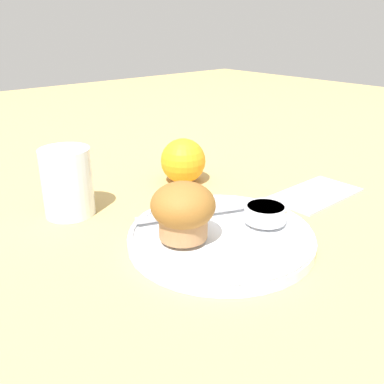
{
  "coord_description": "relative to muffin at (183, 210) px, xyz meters",
  "views": [
    {
      "loc": [
        -0.38,
        -0.35,
        0.28
      ],
      "look_at": [
        -0.02,
        0.06,
        0.06
      ],
      "focal_mm": 40.0,
      "sensor_mm": 36.0,
      "label": 1
    }
  ],
  "objects": [
    {
      "name": "ground_plane",
      "position": [
        0.07,
        -0.02,
        -0.06
      ],
      "size": [
        3.0,
        3.0,
        0.0
      ],
      "primitive_type": "plane",
      "color": "tan"
    },
    {
      "name": "plate",
      "position": [
        0.05,
        -0.01,
        -0.05
      ],
      "size": [
        0.25,
        0.25,
        0.02
      ],
      "color": "white",
      "rests_on": "ground_plane"
    },
    {
      "name": "muffin",
      "position": [
        0.0,
        0.0,
        0.0
      ],
      "size": [
        0.08,
        0.08,
        0.07
      ],
      "color": "#9E7047",
      "rests_on": "plate"
    },
    {
      "name": "cream_ramekin",
      "position": [
        0.12,
        -0.04,
        -0.03
      ],
      "size": [
        0.06,
        0.06,
        0.02
      ],
      "color": "silver",
      "rests_on": "plate"
    },
    {
      "name": "berry_pair",
      "position": [
        0.04,
        0.04,
        -0.03
      ],
      "size": [
        0.03,
        0.01,
        0.01
      ],
      "color": "maroon",
      "rests_on": "plate"
    },
    {
      "name": "butter_knife",
      "position": [
        0.06,
        0.04,
        -0.04
      ],
      "size": [
        0.17,
        0.08,
        0.0
      ],
      "rotation": [
        0.0,
        0.0,
        -0.39
      ],
      "color": "#B7B7BC",
      "rests_on": "plate"
    },
    {
      "name": "orange_fruit",
      "position": [
        0.16,
        0.19,
        -0.02
      ],
      "size": [
        0.08,
        0.08,
        0.08
      ],
      "color": "orange",
      "rests_on": "ground_plane"
    },
    {
      "name": "juice_glass",
      "position": [
        -0.06,
        0.2,
        -0.01
      ],
      "size": [
        0.07,
        0.07,
        0.1
      ],
      "color": "silver",
      "rests_on": "ground_plane"
    },
    {
      "name": "folded_napkin",
      "position": [
        0.29,
        -0.01,
        -0.05
      ],
      "size": [
        0.16,
        0.09,
        0.01
      ],
      "color": "#B2BCCC",
      "rests_on": "ground_plane"
    }
  ]
}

